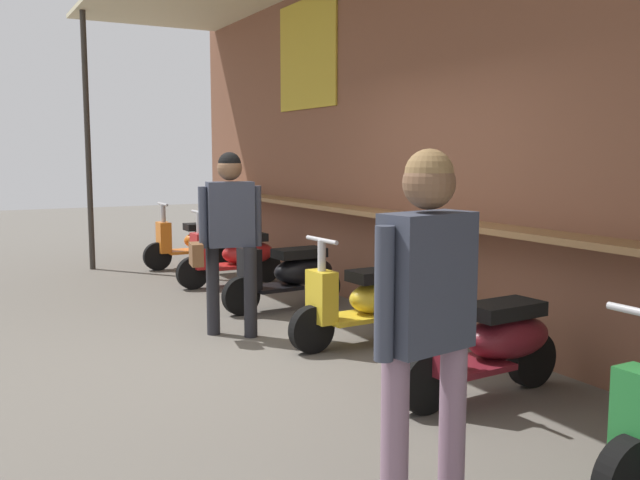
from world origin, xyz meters
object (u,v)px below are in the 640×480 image
at_px(scooter_maroon, 491,342).
at_px(shopper_browsing, 427,301).
at_px(scooter_red, 236,255).
at_px(shopper_with_handbag, 229,225).
at_px(scooter_black, 290,273).
at_px(scooter_yellow, 368,300).
at_px(scooter_orange, 196,241).

relative_size(scooter_maroon, shopper_browsing, 0.83).
distance_m(scooter_red, scooter_maroon, 4.72).
relative_size(scooter_red, shopper_browsing, 0.83).
bearing_deg(shopper_with_handbag, scooter_red, 167.95).
bearing_deg(scooter_black, shopper_browsing, 68.17).
distance_m(scooter_red, scooter_yellow, 3.16).
xyz_separation_m(scooter_orange, scooter_maroon, (6.31, -0.00, 0.00)).
bearing_deg(scooter_orange, scooter_red, 90.70).
bearing_deg(scooter_red, scooter_maroon, 88.42).
bearing_deg(scooter_maroon, shopper_with_handbag, -71.27).
height_order(scooter_yellow, scooter_maroon, same).
distance_m(scooter_orange, scooter_maroon, 6.31).
distance_m(scooter_red, shopper_with_handbag, 2.61).
height_order(scooter_red, scooter_yellow, same).
bearing_deg(shopper_browsing, scooter_black, -27.83).
xyz_separation_m(scooter_red, scooter_black, (1.58, -0.00, 0.00)).
bearing_deg(scooter_maroon, shopper_browsing, 35.76).
relative_size(scooter_black, scooter_yellow, 1.00).
bearing_deg(scooter_maroon, scooter_orange, -93.59).
bearing_deg(shopper_browsing, scooter_red, -23.11).
relative_size(scooter_maroon, shopper_with_handbag, 0.84).
distance_m(scooter_yellow, shopper_with_handbag, 1.43).
height_order(scooter_orange, scooter_black, same).
distance_m(scooter_black, scooter_maroon, 3.14).
bearing_deg(scooter_yellow, scooter_red, -93.12).
xyz_separation_m(scooter_yellow, shopper_browsing, (2.75, -1.44, 0.65)).
relative_size(scooter_black, shopper_with_handbag, 0.84).
xyz_separation_m(scooter_black, shopper_with_handbag, (0.76, -0.98, 0.64)).
height_order(scooter_black, scooter_yellow, same).
bearing_deg(scooter_yellow, scooter_black, -93.11).
distance_m(scooter_orange, shopper_browsing, 7.66).
bearing_deg(scooter_yellow, shopper_with_handbag, -43.12).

